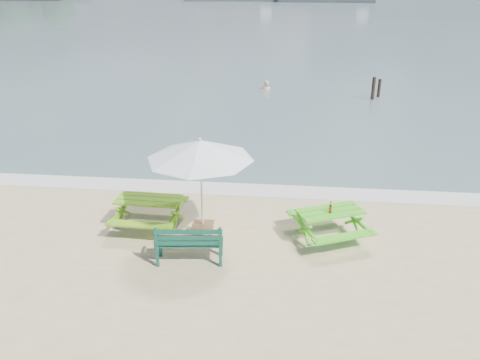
# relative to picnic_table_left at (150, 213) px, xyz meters

# --- Properties ---
(sea) EXTENTS (300.00, 300.00, 0.00)m
(sea) POSITION_rel_picnic_table_left_xyz_m (1.77, 82.82, -0.36)
(sea) COLOR slate
(sea) RESTS_ON ground
(foam_strip) EXTENTS (22.00, 0.90, 0.01)m
(foam_strip) POSITION_rel_picnic_table_left_xyz_m (1.77, 2.42, -0.36)
(foam_strip) COLOR silver
(foam_strip) RESTS_ON ground
(picnic_table_left) EXTENTS (1.64, 1.81, 0.75)m
(picnic_table_left) POSITION_rel_picnic_table_left_xyz_m (0.00, 0.00, 0.00)
(picnic_table_left) COLOR #639C17
(picnic_table_left) RESTS_ON ground
(picnic_table_right) EXTENTS (2.07, 2.16, 0.73)m
(picnic_table_right) POSITION_rel_picnic_table_left_xyz_m (4.40, -0.13, -0.01)
(picnic_table_right) COLOR green
(picnic_table_right) RESTS_ON ground
(park_bench) EXTENTS (1.50, 0.65, 0.90)m
(park_bench) POSITION_rel_picnic_table_left_xyz_m (1.31, -1.45, -0.09)
(park_bench) COLOR #0E3D2F
(park_bench) RESTS_ON ground
(side_table) EXTENTS (0.51, 0.51, 0.32)m
(side_table) POSITION_rel_picnic_table_left_xyz_m (1.40, -0.35, -0.20)
(side_table) COLOR brown
(side_table) RESTS_ON ground
(patio_umbrella) EXTENTS (2.53, 2.53, 2.43)m
(patio_umbrella) POSITION_rel_picnic_table_left_xyz_m (1.40, -0.35, 1.84)
(patio_umbrella) COLOR silver
(patio_umbrella) RESTS_ON ground
(beer_bottle) EXTENTS (0.07, 0.07, 0.27)m
(beer_bottle) POSITION_rel_picnic_table_left_xyz_m (4.39, -0.21, 0.46)
(beer_bottle) COLOR brown
(beer_bottle) RESTS_ON picnic_table_right
(swimmer) EXTENTS (0.65, 0.45, 1.68)m
(swimmer) POSITION_rel_picnic_table_left_xyz_m (2.04, 16.15, -0.71)
(swimmer) COLOR tan
(swimmer) RESTS_ON ground
(mooring_pilings) EXTENTS (0.58, 0.78, 1.35)m
(mooring_pilings) POSITION_rel_picnic_table_left_xyz_m (7.77, 14.58, 0.07)
(mooring_pilings) COLOR black
(mooring_pilings) RESTS_ON ground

